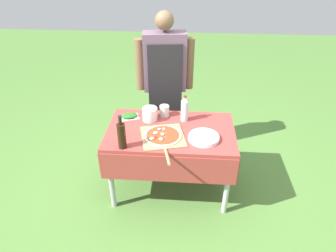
# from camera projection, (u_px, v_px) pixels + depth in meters

# --- Properties ---
(ground_plane) EXTENTS (12.00, 12.00, 0.00)m
(ground_plane) POSITION_uv_depth(u_px,v_px,m) (170.00, 187.00, 3.19)
(ground_plane) COLOR #517F38
(prep_table) EXTENTS (1.21, 0.73, 0.73)m
(prep_table) POSITION_uv_depth(u_px,v_px,m) (171.00, 139.00, 2.85)
(prep_table) COLOR #A83D38
(prep_table) RESTS_ON ground
(person_cook) EXTENTS (0.62, 0.25, 1.65)m
(person_cook) POSITION_uv_depth(u_px,v_px,m) (165.00, 76.00, 3.24)
(person_cook) COLOR #70604C
(person_cook) RESTS_ON ground
(pizza_on_peel) EXTENTS (0.45, 0.62, 0.05)m
(pizza_on_peel) POSITION_uv_depth(u_px,v_px,m) (163.00, 137.00, 2.68)
(pizza_on_peel) COLOR tan
(pizza_on_peel) RESTS_ON prep_table
(oil_bottle) EXTENTS (0.07, 0.07, 0.31)m
(oil_bottle) POSITION_uv_depth(u_px,v_px,m) (122.00, 135.00, 2.50)
(oil_bottle) COLOR black
(oil_bottle) RESTS_ON prep_table
(water_bottle) EXTENTS (0.07, 0.07, 0.27)m
(water_bottle) POSITION_uv_depth(u_px,v_px,m) (185.00, 109.00, 2.87)
(water_bottle) COLOR silver
(water_bottle) RESTS_ON prep_table
(herb_container) EXTENTS (0.22, 0.18, 0.04)m
(herb_container) POSITION_uv_depth(u_px,v_px,m) (129.00, 116.00, 2.97)
(herb_container) COLOR silver
(herb_container) RESTS_ON prep_table
(mixing_tub) EXTENTS (0.15, 0.15, 0.13)m
(mixing_tub) POSITION_uv_depth(u_px,v_px,m) (150.00, 114.00, 2.91)
(mixing_tub) COLOR silver
(mixing_tub) RESTS_ON prep_table
(plate_stack) EXTENTS (0.28, 0.28, 0.03)m
(plate_stack) POSITION_uv_depth(u_px,v_px,m) (204.00, 138.00, 2.66)
(plate_stack) COLOR white
(plate_stack) RESTS_ON prep_table
(sauce_jar) EXTENTS (0.10, 0.10, 0.11)m
(sauce_jar) POSITION_uv_depth(u_px,v_px,m) (164.00, 111.00, 2.99)
(sauce_jar) COLOR silver
(sauce_jar) RESTS_ON prep_table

